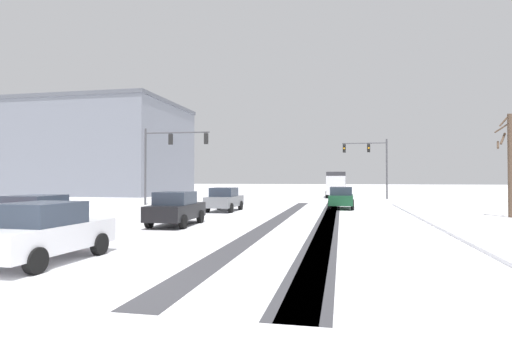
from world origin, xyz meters
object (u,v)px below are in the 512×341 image
(traffic_signal_far_right, at_px, (371,157))
(office_building_far_left_block, at_px, (91,149))
(car_black_third, at_px, (176,208))
(car_white_fifth, at_px, (44,232))
(traffic_signal_near_left, at_px, (167,150))
(bare_tree_sidewalk_mid, at_px, (510,161))
(car_grey_second, at_px, (224,199))
(car_red_fourth, at_px, (37,216))
(box_truck_delivery, at_px, (336,184))
(car_dark_green_lead, at_px, (341,198))

(traffic_signal_far_right, xyz_separation_m, office_building_far_left_block, (-38.21, 6.56, 1.79))
(traffic_signal_far_right, xyz_separation_m, car_black_third, (-10.97, -27.92, -3.77))
(car_white_fifth, bearing_deg, car_black_third, 89.60)
(traffic_signal_near_left, relative_size, office_building_far_left_block, 0.26)
(bare_tree_sidewalk_mid, bearing_deg, car_grey_second, 176.76)
(car_red_fourth, bearing_deg, car_black_third, 53.97)
(car_red_fourth, bearing_deg, car_white_fifth, -48.67)
(car_red_fourth, relative_size, office_building_far_left_block, 0.17)
(car_grey_second, height_order, car_black_third, same)
(traffic_signal_near_left, distance_m, office_building_far_left_block, 29.13)
(box_truck_delivery, xyz_separation_m, office_building_far_left_block, (-34.38, 2.88, 4.75))
(car_grey_second, relative_size, car_black_third, 0.99)
(car_black_third, height_order, car_red_fourth, same)
(traffic_signal_near_left, relative_size, box_truck_delivery, 0.88)
(traffic_signal_near_left, bearing_deg, traffic_signal_far_right, 38.40)
(traffic_signal_far_right, distance_m, traffic_signal_near_left, 22.43)
(traffic_signal_far_right, distance_m, car_red_fourth, 36.12)
(car_grey_second, bearing_deg, traffic_signal_far_right, 59.91)
(traffic_signal_far_right, bearing_deg, office_building_far_left_block, 170.26)
(car_red_fourth, relative_size, box_truck_delivery, 0.56)
(car_black_third, height_order, office_building_far_left_block, office_building_far_left_block)
(traffic_signal_far_right, height_order, box_truck_delivery, traffic_signal_far_right)
(car_black_third, height_order, bare_tree_sidewalk_mid, bare_tree_sidewalk_mid)
(traffic_signal_near_left, height_order, car_red_fourth, traffic_signal_near_left)
(car_grey_second, bearing_deg, car_red_fourth, -104.20)
(traffic_signal_near_left, relative_size, car_dark_green_lead, 1.57)
(traffic_signal_near_left, distance_m, car_grey_second, 9.15)
(traffic_signal_far_right, xyz_separation_m, car_grey_second, (-11.08, -19.13, -3.77))
(car_dark_green_lead, bearing_deg, car_grey_second, -153.53)
(car_grey_second, relative_size, office_building_far_left_block, 0.17)
(traffic_signal_far_right, xyz_separation_m, car_red_fourth, (-14.55, -32.84, -3.77))
(car_black_third, distance_m, car_white_fifth, 8.92)
(traffic_signal_near_left, bearing_deg, car_grey_second, -38.67)
(box_truck_delivery, bearing_deg, bare_tree_sidewalk_mid, -66.75)
(traffic_signal_far_right, bearing_deg, car_grey_second, -120.09)
(car_red_fourth, distance_m, office_building_far_left_block, 46.29)
(car_grey_second, distance_m, bare_tree_sidewalk_mid, 17.68)
(traffic_signal_near_left, height_order, car_black_third, traffic_signal_near_left)
(box_truck_delivery, bearing_deg, car_black_third, -102.74)
(car_red_fourth, bearing_deg, traffic_signal_far_right, 66.10)
(car_red_fourth, distance_m, car_white_fifth, 5.33)
(car_black_third, bearing_deg, traffic_signal_far_right, 68.55)
(box_truck_delivery, distance_m, office_building_far_left_block, 34.83)
(car_dark_green_lead, relative_size, office_building_far_left_block, 0.17)
(car_dark_green_lead, height_order, box_truck_delivery, box_truck_delivery)
(traffic_signal_near_left, height_order, car_dark_green_lead, traffic_signal_near_left)
(car_dark_green_lead, distance_m, box_truck_delivery, 18.91)
(car_black_third, distance_m, box_truck_delivery, 32.40)
(car_grey_second, relative_size, bare_tree_sidewalk_mid, 0.68)
(traffic_signal_far_right, bearing_deg, car_red_fourth, -113.90)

